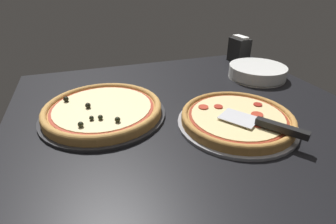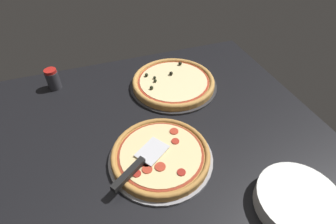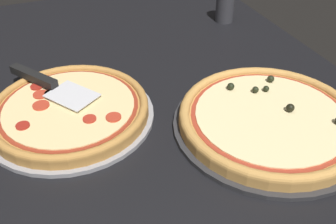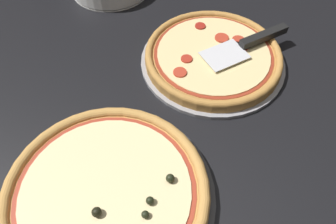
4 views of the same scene
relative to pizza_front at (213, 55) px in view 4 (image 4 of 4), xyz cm
name	(u,v)px [view 4 (image 4 of 4)]	position (x,y,z in cm)	size (l,w,h in cm)	color
ground_plane	(221,101)	(-2.69, 11.35, -4.42)	(145.32, 120.62, 3.60)	black
pizza_pan_front	(212,61)	(0.01, 0.02, -2.12)	(37.45, 37.45, 1.00)	#939399
pizza_front	(213,55)	(0.00, 0.00, 0.00)	(35.20, 35.20, 3.04)	#B77F3D
pizza_pan_back	(108,197)	(19.39, 39.53, -2.12)	(41.71, 41.71, 1.00)	#2D2D30
pizza_back	(106,192)	(19.38, 39.55, 0.07)	(39.20, 39.20, 4.38)	#C68E47
serving_spatula	(254,41)	(-10.22, -4.13, 2.21)	(23.54, 18.48, 2.00)	silver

